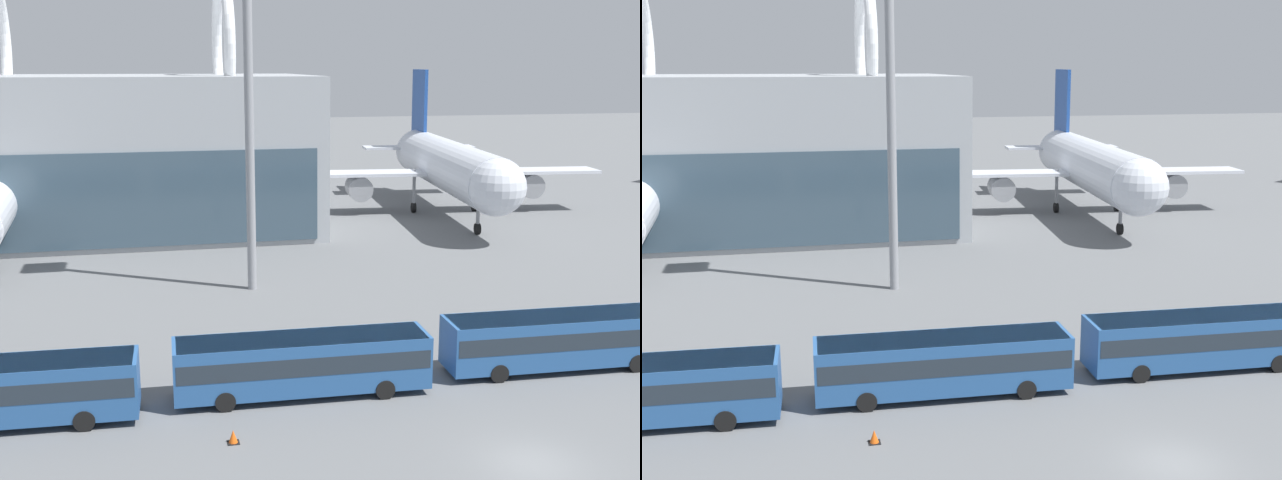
{
  "view_description": "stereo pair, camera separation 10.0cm",
  "coord_description": "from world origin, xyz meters",
  "views": [
    {
      "loc": [
        -15.37,
        -28.19,
        16.41
      ],
      "look_at": [
        -3.22,
        26.9,
        4.0
      ],
      "focal_mm": 45.0,
      "sensor_mm": 36.0,
      "label": 1
    },
    {
      "loc": [
        -15.27,
        -28.21,
        16.41
      ],
      "look_at": [
        -3.22,
        26.9,
        4.0
      ],
      "focal_mm": 45.0,
      "sensor_mm": 36.0,
      "label": 2
    }
  ],
  "objects": [
    {
      "name": "lane_stripe_0",
      "position": [
        12.19,
        12.53,
        0.0
      ],
      "size": [
        10.29,
        4.3,
        0.01
      ],
      "primitive_type": "cube",
      "rotation": [
        0.0,
        0.0,
        -0.38
      ],
      "color": "silver",
      "rests_on": "ground_plane"
    },
    {
      "name": "ground_plane",
      "position": [
        0.0,
        0.0,
        0.0
      ],
      "size": [
        440.0,
        440.0,
        0.0
      ],
      "primitive_type": "plane",
      "color": "slate"
    },
    {
      "name": "airliner_at_gate_far",
      "position": [
        17.58,
        55.27,
        5.44
      ],
      "size": [
        35.28,
        37.6,
        15.76
      ],
      "rotation": [
        0.0,
        0.0,
        -1.67
      ],
      "color": "silver",
      "rests_on": "ground_plane"
    },
    {
      "name": "shuttle_bus_3",
      "position": [
        6.4,
        9.66,
        1.81
      ],
      "size": [
        12.92,
        3.2,
        3.05
      ],
      "rotation": [
        0.0,
        0.0,
        -0.03
      ],
      "color": "#285693",
      "rests_on": "ground_plane"
    },
    {
      "name": "floodlight_mast",
      "position": [
        -7.89,
        29.22,
        19.37
      ],
      "size": [
        3.07,
        3.07,
        28.77
      ],
      "color": "gray",
      "rests_on": "ground_plane"
    },
    {
      "name": "shuttle_bus_2",
      "position": [
        -8.06,
        9.15,
        1.81
      ],
      "size": [
        12.91,
        3.14,
        3.05
      ],
      "rotation": [
        0.0,
        0.0,
        -0.03
      ],
      "color": "#285693",
      "rests_on": "ground_plane"
    },
    {
      "name": "traffic_cone_0",
      "position": [
        -12.08,
        4.61,
        0.29
      ],
      "size": [
        0.54,
        0.54,
        0.6
      ],
      "color": "black",
      "rests_on": "ground_plane"
    }
  ]
}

